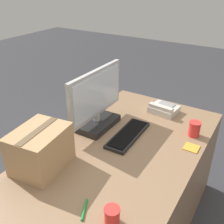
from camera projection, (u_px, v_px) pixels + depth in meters
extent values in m
cube|color=#8C6B4C|center=(113.00, 200.00, 1.75)|extent=(1.80, 0.90, 0.74)
cube|color=black|center=(97.00, 123.00, 1.88)|extent=(0.32, 0.21, 0.05)
cylinder|color=#B2B2B2|center=(97.00, 117.00, 1.86)|extent=(0.04, 0.04, 0.05)
cube|color=#B2B2B2|center=(96.00, 93.00, 1.77)|extent=(0.57, 0.03, 0.33)
cube|color=silver|center=(98.00, 94.00, 1.76)|extent=(0.52, 0.01, 0.28)
cube|color=black|center=(128.00, 135.00, 1.77)|extent=(0.41, 0.15, 0.02)
cube|color=black|center=(128.00, 133.00, 1.76)|extent=(0.38, 0.13, 0.01)
cube|color=beige|center=(164.00, 109.00, 2.07)|extent=(0.19, 0.22, 0.05)
cube|color=beige|center=(161.00, 108.00, 2.00)|extent=(0.06, 0.20, 0.03)
cube|color=gray|center=(166.00, 105.00, 2.07)|extent=(0.11, 0.13, 0.01)
cylinder|color=red|center=(112.00, 216.00, 1.15)|extent=(0.07, 0.07, 0.08)
cylinder|color=red|center=(112.00, 210.00, 1.12)|extent=(0.07, 0.07, 0.01)
cylinder|color=red|center=(194.00, 129.00, 1.76)|extent=(0.07, 0.07, 0.10)
cylinder|color=red|center=(195.00, 123.00, 1.73)|extent=(0.08, 0.08, 0.01)
cube|color=tan|center=(41.00, 149.00, 1.45)|extent=(0.34, 0.28, 0.24)
cube|color=brown|center=(38.00, 131.00, 1.39)|extent=(0.31, 0.08, 0.00)
cylinder|color=#198C33|center=(84.00, 209.00, 1.22)|extent=(0.11, 0.06, 0.01)
cube|color=gold|center=(191.00, 148.00, 1.65)|extent=(0.09, 0.09, 0.01)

